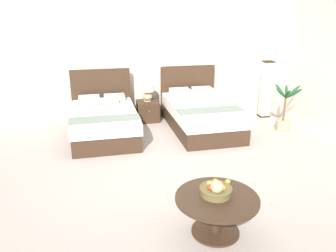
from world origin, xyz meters
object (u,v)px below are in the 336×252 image
at_px(floor_lamp_corner, 266,89).
at_px(potted_palm, 284,115).
at_px(bed_near_corner, 200,114).
at_px(nightstand, 148,111).
at_px(table_lamp, 147,91).
at_px(bed_near_window, 104,121).
at_px(coffee_table, 217,207).
at_px(fruit_bowl, 216,189).
at_px(loose_apple, 228,182).

xyz_separation_m(floor_lamp_corner, potted_palm, (-0.05, -0.99, -0.34)).
relative_size(bed_near_corner, nightstand, 4.60).
distance_m(table_lamp, potted_palm, 3.02).
relative_size(bed_near_window, coffee_table, 2.17).
bearing_deg(potted_palm, coffee_table, -130.36).
bearing_deg(floor_lamp_corner, potted_palm, -92.92).
relative_size(bed_near_window, bed_near_corner, 0.92).
height_order(bed_near_corner, floor_lamp_corner, floor_lamp_corner).
xyz_separation_m(bed_near_window, fruit_bowl, (1.17, -3.44, 0.23)).
distance_m(bed_near_corner, floor_lamp_corner, 1.87).
distance_m(loose_apple, floor_lamp_corner, 4.47).
xyz_separation_m(table_lamp, floor_lamp_corner, (2.78, -0.24, -0.03)).
bearing_deg(table_lamp, floor_lamp_corner, -5.03).
bearing_deg(bed_near_window, fruit_bowl, -71.23).
height_order(bed_near_corner, loose_apple, bed_near_corner).
xyz_separation_m(table_lamp, coffee_table, (0.17, -4.26, -0.35)).
bearing_deg(floor_lamp_corner, nightstand, 175.38).
bearing_deg(bed_near_window, potted_palm, -6.97).
height_order(fruit_bowl, loose_apple, fruit_bowl).
distance_m(coffee_table, fruit_bowl, 0.20).
distance_m(bed_near_window, loose_apple, 3.52).
relative_size(bed_near_window, table_lamp, 5.48).
relative_size(loose_apple, floor_lamp_corner, 0.05).
bearing_deg(floor_lamp_corner, loose_apple, -122.48).
relative_size(loose_apple, potted_palm, 0.07).
height_order(table_lamp, fruit_bowl, table_lamp).
bearing_deg(nightstand, loose_apple, -84.48).
xyz_separation_m(table_lamp, fruit_bowl, (0.16, -4.22, -0.15)).
height_order(nightstand, loose_apple, loose_apple).
relative_size(bed_near_window, nightstand, 4.21).
distance_m(bed_near_window, potted_palm, 3.77).
relative_size(bed_near_window, potted_palm, 2.06).
height_order(fruit_bowl, potted_palm, potted_palm).
height_order(bed_near_corner, coffee_table, bed_near_corner).
bearing_deg(loose_apple, nightstand, 95.52).
relative_size(nightstand, floor_lamp_corner, 0.37).
height_order(table_lamp, potted_palm, potted_palm).
distance_m(coffee_table, floor_lamp_corner, 4.80).
xyz_separation_m(nightstand, table_lamp, (-0.00, 0.02, 0.46)).
height_order(coffee_table, loose_apple, loose_apple).
xyz_separation_m(bed_near_corner, table_lamp, (-1.03, 0.78, 0.36)).
bearing_deg(coffee_table, potted_palm, 49.64).
xyz_separation_m(coffee_table, potted_palm, (2.57, 3.02, -0.02)).
xyz_separation_m(bed_near_corner, loose_apple, (-0.64, -3.23, 0.18)).
bearing_deg(bed_near_corner, coffee_table, -103.94).
height_order(table_lamp, loose_apple, table_lamp).
bearing_deg(table_lamp, bed_near_window, -142.19).
height_order(bed_near_window, coffee_table, bed_near_window).
bearing_deg(bed_near_window, floor_lamp_corner, 8.03).
bearing_deg(bed_near_corner, bed_near_window, 179.86).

